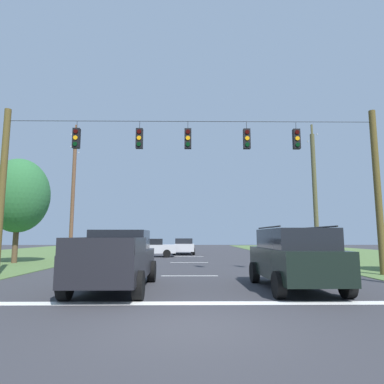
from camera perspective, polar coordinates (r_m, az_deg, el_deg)
ground_plane at (r=6.95m, az=-0.07°, el=-22.12°), size 120.00×120.00×0.00m
stop_bar_stripe at (r=9.10m, az=-0.22°, el=-18.62°), size 14.35×0.45×0.01m
lane_dash_0 at (r=15.03m, az=-0.40°, el=-14.25°), size 2.50×0.15×0.01m
lane_dash_1 at (r=22.46m, az=-0.49°, el=-12.05°), size 2.50×0.15×0.01m
lane_dash_2 at (r=28.82m, az=-0.53°, el=-11.07°), size 2.50×0.15×0.01m
overhead_signal_span at (r=15.22m, az=-0.22°, el=2.39°), size 17.54×0.31×7.67m
pickup_truck at (r=11.53m, az=-12.83°, el=-11.27°), size 2.32×5.42×1.95m
suv_black at (r=11.69m, az=17.13°, el=-10.62°), size 2.26×4.82×2.05m
distant_car_crossing_white at (r=25.89m, az=20.77°, el=-9.23°), size 2.15×4.36×1.52m
distant_car_oncoming at (r=28.58m, az=-7.23°, el=-9.46°), size 4.41×2.24×1.52m
distant_car_far_parked at (r=32.42m, az=-1.47°, el=-9.29°), size 2.17×4.38×1.52m
utility_pole_mid_right at (r=26.08m, az=20.44°, el=-0.29°), size 0.32×1.94×10.16m
utility_pole_near_left at (r=26.12m, az=-19.83°, el=0.12°), size 0.27×1.94×10.17m
tree_roadside_far_right at (r=24.67m, az=-27.72°, el=-0.54°), size 3.91×3.91×6.86m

